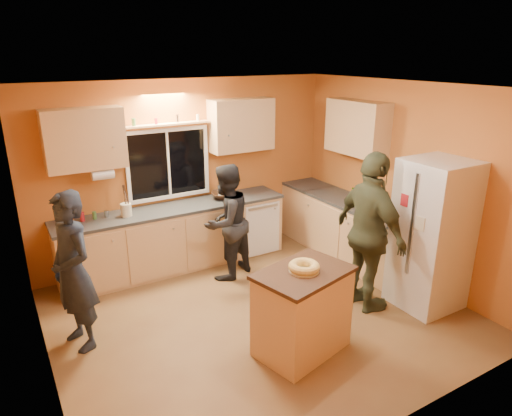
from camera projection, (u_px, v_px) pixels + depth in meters
ground at (259, 314)px, 5.38m from camera, size 4.50×4.50×0.00m
room_shell at (250, 173)px, 5.25m from camera, size 4.54×4.04×2.61m
back_counter at (200, 232)px, 6.63m from camera, size 4.23×0.62×0.90m
right_counter at (357, 233)px, 6.58m from camera, size 0.62×1.84×0.90m
refrigerator at (432, 235)px, 5.35m from camera, size 0.72×0.70×1.80m
island at (302, 311)px, 4.61m from camera, size 1.06×0.84×0.91m
bundt_pastry at (304, 267)px, 4.45m from camera, size 0.31×0.31×0.09m
person_left at (73, 272)px, 4.58m from camera, size 0.56×0.70×1.69m
person_center at (226, 222)px, 6.07m from camera, size 0.94×0.85×1.57m
person_right at (370, 233)px, 5.25m from camera, size 0.57×1.16×1.91m
mixing_bowl at (224, 195)px, 6.68m from camera, size 0.49×0.49×0.09m
utensil_crock at (126, 210)px, 5.94m from camera, size 0.14×0.14×0.17m
potted_plant at (360, 193)px, 6.39m from camera, size 0.34×0.31×0.32m
red_box at (367, 207)px, 6.21m from camera, size 0.19×0.16×0.07m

